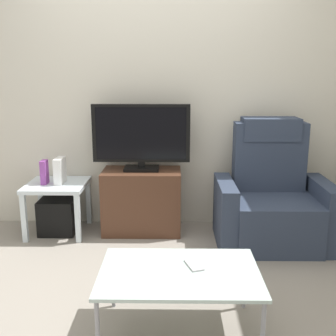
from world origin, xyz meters
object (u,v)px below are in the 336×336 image
at_px(book_upright, 44,172).
at_px(cell_phone, 194,265).
at_px(tv_stand, 142,201).
at_px(television, 141,136).
at_px(game_console, 60,171).
at_px(coffee_table, 179,275).
at_px(side_table, 57,191).
at_px(recliner_armchair, 272,200).
at_px(subwoofer_box, 59,215).

relative_size(book_upright, cell_phone, 1.45).
bearing_deg(tv_stand, cell_phone, -74.63).
xyz_separation_m(television, game_console, (-0.75, -0.05, -0.32)).
bearing_deg(coffee_table, television, 101.74).
relative_size(tv_stand, side_table, 1.34).
bearing_deg(recliner_armchair, subwoofer_box, -177.77).
distance_m(coffee_table, cell_phone, 0.11).
bearing_deg(cell_phone, television, 87.00).
xyz_separation_m(tv_stand, coffee_table, (0.33, -1.57, 0.07)).
relative_size(recliner_armchair, cell_phone, 7.20).
relative_size(game_console, cell_phone, 1.56).
bearing_deg(cell_phone, subwoofer_box, 111.03).
relative_size(subwoofer_box, coffee_table, 0.36).
distance_m(tv_stand, side_table, 0.79).
distance_m(television, subwoofer_box, 1.09).
bearing_deg(book_upright, recliner_armchair, -4.18).
distance_m(television, recliner_armchair, 1.31).
relative_size(television, coffee_table, 0.99).
bearing_deg(game_console, recliner_armchair, -5.37).
height_order(book_upright, cell_phone, book_upright).
bearing_deg(side_table, game_console, 15.95).
height_order(television, recliner_armchair, television).
bearing_deg(tv_stand, book_upright, -176.11).
bearing_deg(game_console, subwoofer_box, -164.05).
bearing_deg(coffee_table, side_table, 126.03).
xyz_separation_m(side_table, subwoofer_box, (0.00, 0.00, -0.24)).
height_order(coffee_table, cell_phone, cell_phone).
relative_size(television, game_console, 3.80).
distance_m(game_console, cell_phone, 1.89).
bearing_deg(television, recliner_armchair, -11.10).
bearing_deg(television, tv_stand, -90.00).
height_order(recliner_armchair, book_upright, recliner_armchair).
height_order(recliner_armchair, subwoofer_box, recliner_armchair).
xyz_separation_m(recliner_armchair, cell_phone, (-0.75, -1.30, 0.02)).
bearing_deg(game_console, coffee_table, -55.00).
bearing_deg(book_upright, side_table, 11.31).
height_order(recliner_armchair, coffee_table, recliner_armchair).
distance_m(tv_stand, television, 0.62).
distance_m(book_upright, coffee_table, 1.95).
bearing_deg(coffee_table, subwoofer_box, 126.03).
distance_m(subwoofer_box, book_upright, 0.44).
bearing_deg(television, book_upright, -174.90).
bearing_deg(cell_phone, game_console, 110.02).
xyz_separation_m(subwoofer_box, game_console, (0.04, 0.01, 0.43)).
relative_size(book_upright, coffee_table, 0.24).
xyz_separation_m(television, subwoofer_box, (-0.78, -0.06, -0.75)).
relative_size(recliner_armchair, coffee_table, 1.20).
height_order(television, book_upright, television).
relative_size(recliner_armchair, side_table, 2.00).
distance_m(television, cell_phone, 1.67).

